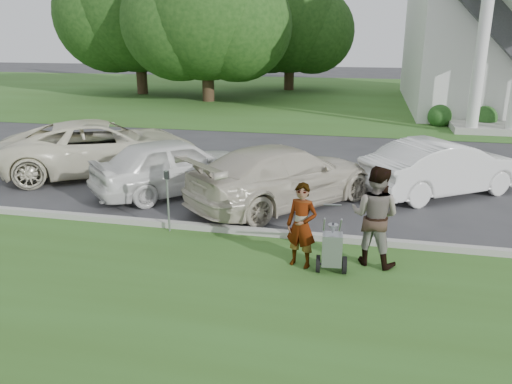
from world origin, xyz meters
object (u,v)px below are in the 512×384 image
(parking_meter_near, at_px, (168,193))
(car_d, at_px, (444,167))
(person_left, at_px, (302,226))
(person_right, at_px, (375,217))
(car_a, at_px, (102,147))
(church, at_px, (499,1))
(striping_cart, at_px, (332,250))
(tree_far, at_px, (137,11))
(car_b, at_px, (176,165))
(car_c, at_px, (284,176))
(tree_left, at_px, (206,18))
(tree_back, at_px, (290,26))

(parking_meter_near, relative_size, car_d, 0.31)
(person_left, bearing_deg, person_right, 32.85)
(car_a, bearing_deg, car_d, -122.51)
(church, height_order, person_right, church)
(person_left, bearing_deg, parking_meter_near, 176.36)
(striping_cart, bearing_deg, parking_meter_near, 156.29)
(church, relative_size, striping_cart, 21.47)
(church, bearing_deg, striping_cart, -106.94)
(church, height_order, tree_far, church)
(person_left, relative_size, parking_meter_near, 1.14)
(person_left, bearing_deg, car_d, 75.00)
(car_d, bearing_deg, person_left, 114.25)
(car_b, relative_size, car_c, 0.86)
(person_left, distance_m, parking_meter_near, 3.24)
(striping_cart, xyz_separation_m, person_left, (-0.58, 0.14, 0.36))
(striping_cart, distance_m, car_b, 6.02)
(church, relative_size, tree_left, 2.27)
(tree_far, height_order, person_right, tree_far)
(tree_far, height_order, car_c, tree_far)
(car_c, bearing_deg, parking_meter_near, 89.34)
(church, distance_m, car_d, 19.87)
(person_left, xyz_separation_m, car_d, (3.13, 5.27, -0.06))
(church, height_order, tree_left, church)
(person_right, xyz_separation_m, car_d, (1.83, 4.87, -0.20))
(person_right, xyz_separation_m, car_b, (-5.24, 3.42, -0.18))
(person_right, xyz_separation_m, parking_meter_near, (-4.35, 0.67, -0.06))
(car_a, bearing_deg, person_right, -153.07)
(person_left, bearing_deg, car_b, 151.64)
(church, height_order, car_a, church)
(parking_meter_near, bearing_deg, car_c, 48.11)
(parking_meter_near, bearing_deg, car_a, 132.80)
(church, xyz_separation_m, striping_cart, (-7.31, -23.99, -5.50))
(tree_far, bearing_deg, car_c, -57.41)
(tree_back, xyz_separation_m, parking_meter_near, (2.08, -29.65, -3.84))
(parking_meter_near, height_order, car_d, car_d)
(tree_left, height_order, car_d, tree_left)
(church, distance_m, striping_cart, 25.67)
(car_d, bearing_deg, church, -49.34)
(tree_far, xyz_separation_m, tree_back, (10.00, 5.00, -0.97))
(car_d, bearing_deg, tree_back, -17.02)
(tree_left, distance_m, parking_meter_near, 22.88)
(church, distance_m, tree_left, 17.07)
(car_c, bearing_deg, car_d, -114.75)
(church, relative_size, person_right, 12.71)
(parking_meter_near, height_order, car_c, car_c)
(person_left, relative_size, car_a, 0.27)
(striping_cart, bearing_deg, car_c, 107.06)
(car_d, bearing_deg, car_b, 66.55)
(car_c, bearing_deg, tree_left, -25.63)
(person_left, bearing_deg, car_a, 158.52)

